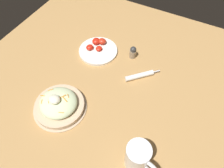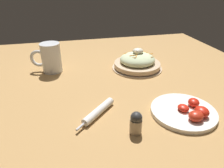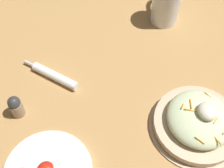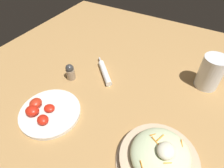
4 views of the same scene
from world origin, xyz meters
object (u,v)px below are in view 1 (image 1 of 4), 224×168
(napkin_roll, at_px, (140,76))
(salt_shaker, at_px, (132,52))
(beer_mug, at_px, (138,157))
(tomato_plate, at_px, (98,49))
(salad_plate, at_px, (59,104))

(napkin_roll, distance_m, salt_shaker, 0.14)
(beer_mug, height_order, tomato_plate, beer_mug)
(beer_mug, xyz_separation_m, salt_shaker, (-0.24, 0.49, -0.03))
(tomato_plate, relative_size, salt_shaker, 2.97)
(napkin_roll, relative_size, tomato_plate, 0.67)
(napkin_roll, bearing_deg, tomato_plate, 167.01)
(salad_plate, relative_size, napkin_roll, 1.70)
(napkin_roll, xyz_separation_m, tomato_plate, (-0.27, 0.06, -0.00))
(tomato_plate, height_order, salt_shaker, salt_shaker)
(salad_plate, xyz_separation_m, tomato_plate, (-0.03, 0.38, -0.02))
(salad_plate, height_order, napkin_roll, salad_plate)
(salad_plate, xyz_separation_m, salt_shaker, (0.15, 0.43, 0.00))
(beer_mug, height_order, napkin_roll, beer_mug)
(salad_plate, relative_size, tomato_plate, 1.14)
(napkin_roll, height_order, tomato_plate, tomato_plate)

